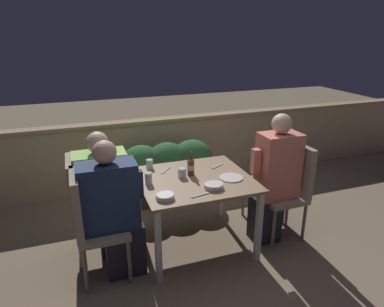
{
  "coord_description": "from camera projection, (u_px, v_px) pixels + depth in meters",
  "views": [
    {
      "loc": [
        -1.0,
        -2.74,
        2.03
      ],
      "look_at": [
        0.0,
        0.07,
        0.95
      ],
      "focal_mm": 32.0,
      "sensor_mm": 36.0,
      "label": 1
    }
  ],
  "objects": [
    {
      "name": "ground_plane",
      "position": [
        194.0,
        244.0,
        3.43
      ],
      "size": [
        16.0,
        16.0,
        0.0
      ],
      "primitive_type": "plane",
      "color": "#847056"
    },
    {
      "name": "parapet_wall",
      "position": [
        155.0,
        152.0,
        4.65
      ],
      "size": [
        9.0,
        0.18,
        0.93
      ],
      "color": "tan",
      "rests_on": "ground_plane"
    },
    {
      "name": "dining_table",
      "position": [
        194.0,
        186.0,
        3.21
      ],
      "size": [
        1.03,
        0.94,
        0.73
      ],
      "color": "#937556",
      "rests_on": "ground_plane"
    },
    {
      "name": "planter_hedge",
      "position": [
        168.0,
        169.0,
        4.21
      ],
      "size": [
        1.16,
        0.47,
        0.75
      ],
      "color": "brown",
      "rests_on": "ground_plane"
    },
    {
      "name": "chair_left_near",
      "position": [
        89.0,
        218.0,
        2.78
      ],
      "size": [
        0.42,
        0.41,
        0.98
      ],
      "color": "gray",
      "rests_on": "ground_plane"
    },
    {
      "name": "person_navy_jumper",
      "position": [
        114.0,
        211.0,
        2.84
      ],
      "size": [
        0.52,
        0.26,
        1.23
      ],
      "color": "#282833",
      "rests_on": "ground_plane"
    },
    {
      "name": "chair_left_far",
      "position": [
        84.0,
        200.0,
        3.08
      ],
      "size": [
        0.42,
        0.41,
        0.98
      ],
      "color": "gray",
      "rests_on": "ground_plane"
    },
    {
      "name": "person_green_blouse",
      "position": [
        107.0,
        195.0,
        3.14
      ],
      "size": [
        0.52,
        0.26,
        1.21
      ],
      "color": "#282833",
      "rests_on": "ground_plane"
    },
    {
      "name": "chair_right_near",
      "position": [
        291.0,
        183.0,
        3.42
      ],
      "size": [
        0.42,
        0.41,
        0.98
      ],
      "color": "gray",
      "rests_on": "ground_plane"
    },
    {
      "name": "person_coral_top",
      "position": [
        274.0,
        179.0,
        3.33
      ],
      "size": [
        0.48,
        0.26,
        1.31
      ],
      "color": "#282833",
      "rests_on": "ground_plane"
    },
    {
      "name": "chair_right_far",
      "position": [
        275.0,
        171.0,
        3.72
      ],
      "size": [
        0.42,
        0.41,
        0.98
      ],
      "color": "gray",
      "rests_on": "ground_plane"
    },
    {
      "name": "beer_bottle",
      "position": [
        191.0,
        166.0,
        3.22
      ],
      "size": [
        0.07,
        0.07,
        0.23
      ],
      "color": "brown",
      "rests_on": "dining_table"
    },
    {
      "name": "plate_0",
      "position": [
        231.0,
        178.0,
        3.18
      ],
      "size": [
        0.22,
        0.22,
        0.01
      ],
      "color": "silver",
      "rests_on": "dining_table"
    },
    {
      "name": "bowl_0",
      "position": [
        165.0,
        196.0,
        2.79
      ],
      "size": [
        0.15,
        0.15,
        0.04
      ],
      "color": "silver",
      "rests_on": "dining_table"
    },
    {
      "name": "bowl_1",
      "position": [
        214.0,
        185.0,
        2.97
      ],
      "size": [
        0.17,
        0.17,
        0.05
      ],
      "color": "beige",
      "rests_on": "dining_table"
    },
    {
      "name": "glass_cup_0",
      "position": [
        149.0,
        178.0,
        3.05
      ],
      "size": [
        0.06,
        0.06,
        0.11
      ],
      "color": "silver",
      "rests_on": "dining_table"
    },
    {
      "name": "glass_cup_1",
      "position": [
        182.0,
        173.0,
        3.19
      ],
      "size": [
        0.08,
        0.08,
        0.09
      ],
      "color": "silver",
      "rests_on": "dining_table"
    },
    {
      "name": "glass_cup_2",
      "position": [
        150.0,
        164.0,
        3.39
      ],
      "size": [
        0.07,
        0.07,
        0.09
      ],
      "color": "silver",
      "rests_on": "dining_table"
    },
    {
      "name": "fork_0",
      "position": [
        166.0,
        170.0,
        3.35
      ],
      "size": [
        0.13,
        0.14,
        0.01
      ],
      "color": "silver",
      "rests_on": "dining_table"
    },
    {
      "name": "fork_1",
      "position": [
        217.0,
        166.0,
        3.45
      ],
      "size": [
        0.16,
        0.1,
        0.01
      ],
      "color": "silver",
      "rests_on": "dining_table"
    },
    {
      "name": "fork_2",
      "position": [
        200.0,
        195.0,
        2.85
      ],
      "size": [
        0.17,
        0.05,
        0.01
      ],
      "color": "silver",
      "rests_on": "dining_table"
    }
  ]
}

